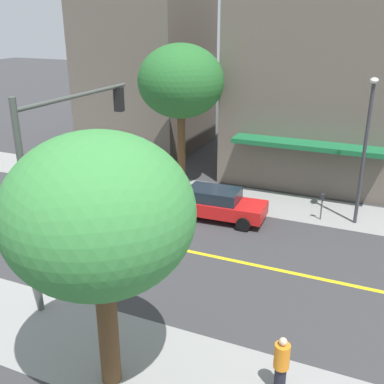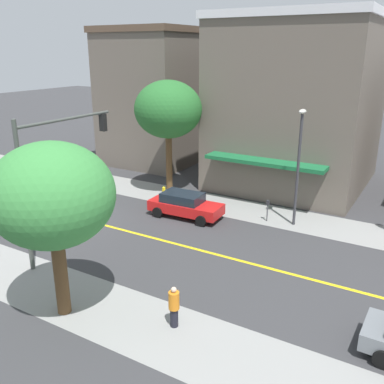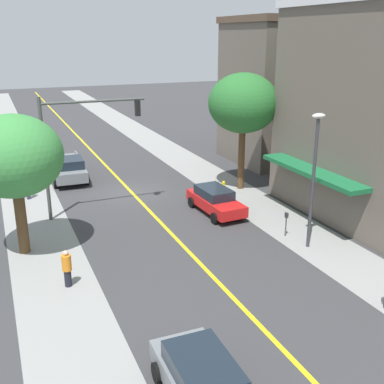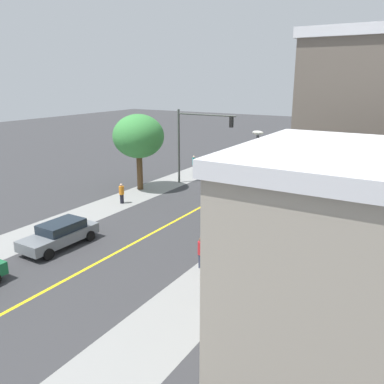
{
  "view_description": "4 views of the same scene",
  "coord_description": "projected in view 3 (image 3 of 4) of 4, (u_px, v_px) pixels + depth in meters",
  "views": [
    {
      "loc": [
        15.12,
        12.41,
        8.91
      ],
      "look_at": [
        -2.22,
        4.77,
        1.67
      ],
      "focal_mm": 43.05,
      "sensor_mm": 36.0,
      "label": 1
    },
    {
      "loc": [
        16.9,
        18.04,
        9.59
      ],
      "look_at": [
        -2.96,
        6.29,
        1.85
      ],
      "focal_mm": 40.04,
      "sensor_mm": 36.0,
      "label": 2
    },
    {
      "loc": [
        7.92,
        28.59,
        9.89
      ],
      "look_at": [
        -2.29,
        4.79,
        1.21
      ],
      "focal_mm": 43.81,
      "sensor_mm": 36.0,
      "label": 3
    },
    {
      "loc": [
        -14.4,
        33.74,
        9.53
      ],
      "look_at": [
        0.42,
        9.01,
        1.3
      ],
      "focal_mm": 37.25,
      "sensor_mm": 36.0,
      "label": 4
    }
  ],
  "objects": [
    {
      "name": "traffic_light_mast",
      "position": [
        76.0,
        136.0,
        25.65
      ],
      "size": [
        5.82,
        0.32,
        6.86
      ],
      "rotation": [
        0.0,
        0.0,
        3.14
      ],
      "color": "#474C47",
      "rests_on": "ground"
    },
    {
      "name": "parking_meter",
      "position": [
        286.0,
        221.0,
        24.04
      ],
      "size": [
        0.12,
        0.18,
        1.28
      ],
      "color": "#4C4C51",
      "rests_on": "ground"
    },
    {
      "name": "red_sedan_left_curb",
      "position": [
        215.0,
        200.0,
        27.28
      ],
      "size": [
        2.1,
        4.47,
        1.47
      ],
      "rotation": [
        0.0,
        0.0,
        1.62
      ],
      "color": "red",
      "rests_on": "ground"
    },
    {
      "name": "ground_plane",
      "position": [
        132.0,
        193.0,
        31.01
      ],
      "size": [
        140.0,
        140.0,
        0.0
      ],
      "primitive_type": "plane",
      "color": "#38383A"
    },
    {
      "name": "sidewalk_left",
      "position": [
        218.0,
        181.0,
        33.39
      ],
      "size": [
        3.38,
        126.0,
        0.01
      ],
      "primitive_type": "cube",
      "color": "gray",
      "rests_on": "ground"
    },
    {
      "name": "sidewalk_right",
      "position": [
        32.0,
        205.0,
        28.64
      ],
      "size": [
        3.38,
        126.0,
        0.01
      ],
      "primitive_type": "cube",
      "color": "gray",
      "rests_on": "ground"
    },
    {
      "name": "pale_office_building",
      "position": [
        282.0,
        90.0,
        37.73
      ],
      "size": [
        8.31,
        7.67,
        11.3
      ],
      "rotation": [
        0.0,
        0.0,
        -1.57
      ],
      "color": "#665B51",
      "rests_on": "ground"
    },
    {
      "name": "street_tree_right_corner",
      "position": [
        13.0,
        157.0,
        21.03
      ],
      "size": [
        4.44,
        4.44,
        6.63
      ],
      "color": "brown",
      "rests_on": "ground"
    },
    {
      "name": "street_lamp",
      "position": [
        314.0,
        167.0,
        21.81
      ],
      "size": [
        0.7,
        0.36,
        6.57
      ],
      "color": "#38383D",
      "rests_on": "ground"
    },
    {
      "name": "pedestrian_orange_shirt",
      "position": [
        67.0,
        268.0,
        19.19
      ],
      "size": [
        0.4,
        0.4,
        1.61
      ],
      "rotation": [
        0.0,
        0.0,
        4.98
      ],
      "color": "black",
      "rests_on": "ground"
    },
    {
      "name": "street_tree_left_near",
      "position": [
        243.0,
        104.0,
        30.11
      ],
      "size": [
        4.53,
        4.53,
        7.68
      ],
      "color": "brown",
      "rests_on": "ground"
    },
    {
      "name": "grey_pickup_truck",
      "position": [
        68.0,
        167.0,
        33.65
      ],
      "size": [
        2.57,
        6.11,
        1.73
      ],
      "rotation": [
        0.0,
        0.0,
        1.53
      ],
      "color": "slate",
      "rests_on": "ground"
    },
    {
      "name": "fire_hydrant",
      "position": [
        224.0,
        187.0,
        30.66
      ],
      "size": [
        0.44,
        0.24,
        0.87
      ],
      "color": "yellow",
      "rests_on": "ground"
    },
    {
      "name": "pedestrian_teal_shirt",
      "position": [
        27.0,
        184.0,
        29.49
      ],
      "size": [
        0.34,
        0.34,
        1.81
      ],
      "rotation": [
        0.0,
        0.0,
        1.33
      ],
      "color": "#33384C",
      "rests_on": "ground"
    },
    {
      "name": "road_centerline_stripe",
      "position": [
        132.0,
        192.0,
        31.01
      ],
      "size": [
        0.2,
        126.0,
        0.0
      ],
      "primitive_type": "cube",
      "color": "yellow",
      "rests_on": "ground"
    }
  ]
}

